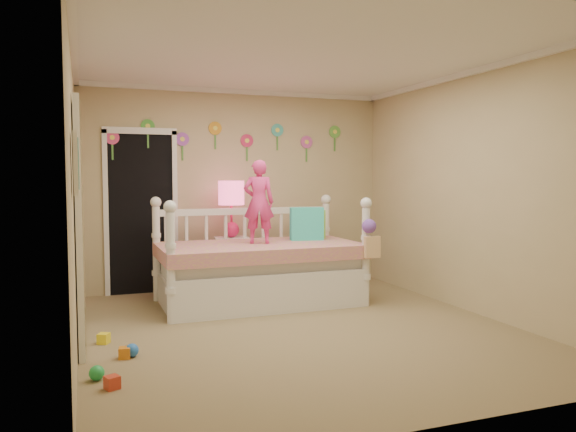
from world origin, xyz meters
name	(u,v)px	position (x,y,z in m)	size (l,w,h in m)	color
floor	(300,329)	(0.00, 0.00, 0.00)	(4.00, 4.50, 0.01)	#7F684C
ceiling	(300,54)	(0.00, 0.00, 2.60)	(4.00, 4.50, 0.01)	white
back_wall	(238,189)	(0.00, 2.25, 1.30)	(4.00, 0.01, 2.60)	tan
left_wall	(74,197)	(-2.00, 0.00, 1.30)	(0.01, 4.50, 2.60)	tan
right_wall	(474,192)	(2.00, 0.00, 1.30)	(0.01, 4.50, 2.60)	tan
crown_molding	(300,58)	(0.00, 0.00, 2.57)	(4.00, 4.50, 0.06)	white
daybed	(259,250)	(-0.04, 1.20, 0.63)	(2.31, 1.24, 1.25)	white
pillow_turquoise	(307,224)	(0.61, 1.32, 0.90)	(0.40, 0.14, 0.40)	#27C7BC
pillow_lime	(310,224)	(0.71, 1.47, 0.87)	(0.37, 0.14, 0.35)	#94D842
child	(259,202)	(-0.04, 1.19, 1.18)	(0.35, 0.23, 0.96)	#F4378B
nightstand	(232,265)	(-0.18, 1.92, 0.35)	(0.42, 0.32, 0.70)	white
table_lamp	(231,200)	(-0.18, 1.92, 1.17)	(0.32, 0.32, 0.71)	#D81C59
closet_doorway	(141,211)	(-1.25, 2.23, 1.03)	(0.90, 0.04, 2.07)	black
flower_decals	(231,140)	(-0.09, 2.24, 1.94)	(3.40, 0.02, 0.50)	#B2668C
mirror_closet	(80,224)	(-1.96, 0.30, 1.05)	(0.07, 1.30, 2.10)	white
wall_picture	(76,164)	(-1.97, -0.90, 1.55)	(0.05, 0.34, 0.42)	white
hanging_bag	(370,240)	(1.06, 0.57, 0.76)	(0.20, 0.16, 0.36)	beige
toy_scatter	(138,352)	(-1.54, -0.36, 0.06)	(0.80, 1.30, 0.11)	#996666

